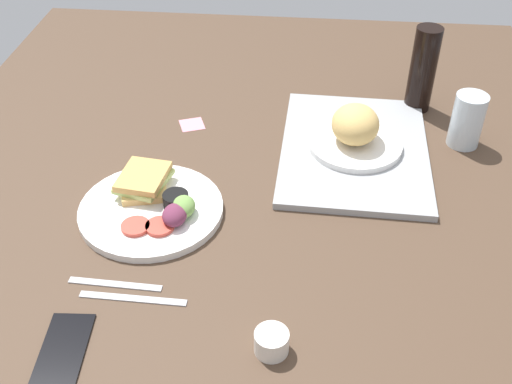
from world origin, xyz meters
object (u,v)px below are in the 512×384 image
serving_tray (354,150)px  knife (133,298)px  bread_plate_near (355,132)px  drinking_glass (467,120)px  fork (115,284)px  sticky_note (192,124)px  cell_phone (63,348)px  espresso_cup (272,342)px  plate_with_salad (154,205)px  soda_bottle (423,69)px

serving_tray → knife: bearing=-39.2°
bread_plate_near → knife: (48.86, -39.23, -5.16)cm
drinking_glass → knife: size_ratio=0.67×
drinking_glass → fork: size_ratio=0.75×
serving_tray → sticky_note: size_ratio=8.04×
serving_tray → cell_phone: (60.03, -47.87, -0.40)cm
serving_tray → espresso_cup: size_ratio=8.04×
bread_plate_near → fork: size_ratio=1.25×
serving_tray → drinking_glass: 26.54cm
serving_tray → fork: serving_tray is taller
bread_plate_near → plate_with_salad: (25.20, -40.82, -3.73)cm
drinking_glass → sticky_note: (-1.98, -64.36, -6.30)cm
soda_bottle → knife: (70.03, -55.68, -10.50)cm
sticky_note → cell_phone: bearing=-7.3°
espresso_cup → cell_phone: (3.19, -33.19, -1.60)cm
plate_with_salad → cell_phone: size_ratio=2.02×
plate_with_salad → soda_bottle: (-46.37, 57.27, 9.07)cm
fork → cell_phone: bearing=-104.8°
knife → sticky_note: size_ratio=3.39×
fork → cell_phone: size_ratio=1.18×
serving_tray → drinking_glass: bearing=103.8°
drinking_glass → knife: (54.60, -64.68, -6.11)cm
serving_tray → cell_phone: bearing=-38.6°
soda_bottle → sticky_note: size_ratio=3.84×
drinking_glass → espresso_cup: bearing=-32.3°
serving_tray → fork: size_ratio=2.65×
fork → drinking_glass: bearing=38.8°
serving_tray → sticky_note: serving_tray is taller
espresso_cup → sticky_note: 69.52cm
soda_bottle → knife: soda_bottle is taller
cell_phone → fork: bearing=159.5°
serving_tray → soda_bottle: bearing=143.2°
knife → sticky_note: bearing=90.7°
drinking_glass → soda_bottle: soda_bottle is taller
serving_tray → drinking_glass: size_ratio=3.54×
plate_with_salad → knife: (23.66, 1.59, -1.43)cm
fork → espresso_cup: bearing=-19.8°
drinking_glass → cell_phone: (66.24, -73.07, -5.96)cm
drinking_glass → espresso_cup: drinking_glass is taller
plate_with_salad → drinking_glass: bearing=115.0°
espresso_cup → sticky_note: (-65.04, -24.48, -1.94)cm
drinking_glass → espresso_cup: size_ratio=2.27×
soda_bottle → knife: size_ratio=1.13×
drinking_glass → sticky_note: bearing=-91.8°
sticky_note → knife: bearing=-0.3°
knife → cell_phone: size_ratio=1.32×
espresso_cup → plate_with_salad: bearing=-140.6°
serving_tray → espresso_cup: bearing=-14.5°
espresso_cup → cell_phone: espresso_cup is taller
fork → cell_phone: (14.64, -4.39, 0.15)cm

